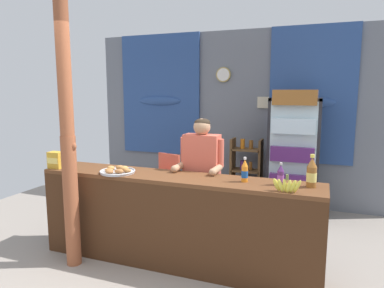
# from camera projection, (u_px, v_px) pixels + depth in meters

# --- Properties ---
(ground_plane) EXTENTS (7.46, 7.46, 0.00)m
(ground_plane) POSITION_uv_depth(u_px,v_px,m) (199.00, 240.00, 4.33)
(ground_plane) COLOR gray
(back_wall_curtained) EXTENTS (4.92, 0.22, 2.80)m
(back_wall_curtained) POSITION_uv_depth(u_px,v_px,m) (234.00, 115.00, 5.76)
(back_wall_curtained) COLOR slate
(back_wall_curtained) RESTS_ON ground
(stall_counter) EXTENTS (2.99, 0.50, 0.96)m
(stall_counter) POSITION_uv_depth(u_px,v_px,m) (171.00, 214.00, 3.56)
(stall_counter) COLOR brown
(stall_counter) RESTS_ON ground
(timber_post) EXTENTS (0.18, 0.15, 2.77)m
(timber_post) POSITION_uv_depth(u_px,v_px,m) (68.00, 142.00, 3.53)
(timber_post) COLOR #995133
(timber_post) RESTS_ON ground
(drink_fridge) EXTENTS (0.68, 0.73, 1.85)m
(drink_fridge) POSITION_uv_depth(u_px,v_px,m) (294.00, 150.00, 4.88)
(drink_fridge) COLOR #232328
(drink_fridge) RESTS_ON ground
(bottle_shelf_rack) EXTENTS (0.48, 0.28, 1.10)m
(bottle_shelf_rack) POSITION_uv_depth(u_px,v_px,m) (246.00, 172.00, 5.43)
(bottle_shelf_rack) COLOR brown
(bottle_shelf_rack) RESTS_ON ground
(plastic_lawn_chair) EXTENTS (0.55, 0.55, 0.86)m
(plastic_lawn_chair) POSITION_uv_depth(u_px,v_px,m) (164.00, 178.00, 5.42)
(plastic_lawn_chair) COLOR #E5563D
(plastic_lawn_chair) RESTS_ON ground
(shopkeeper) EXTENTS (0.51, 0.42, 1.54)m
(shopkeeper) POSITION_uv_depth(u_px,v_px,m) (202.00, 169.00, 3.92)
(shopkeeper) COLOR #28282D
(shopkeeper) RESTS_ON ground
(soda_bottle_iced_tea) EXTENTS (0.09, 0.09, 0.31)m
(soda_bottle_iced_tea) POSITION_uv_depth(u_px,v_px,m) (312.00, 173.00, 3.16)
(soda_bottle_iced_tea) COLOR brown
(soda_bottle_iced_tea) RESTS_ON stall_counter
(soda_bottle_grape_soda) EXTENTS (0.06, 0.06, 0.21)m
(soda_bottle_grape_soda) POSITION_uv_depth(u_px,v_px,m) (281.00, 175.00, 3.24)
(soda_bottle_grape_soda) COLOR #56286B
(soda_bottle_grape_soda) RESTS_ON stall_counter
(soda_bottle_orange_soda) EXTENTS (0.06, 0.06, 0.24)m
(soda_bottle_orange_soda) POSITION_uv_depth(u_px,v_px,m) (245.00, 171.00, 3.35)
(soda_bottle_orange_soda) COLOR orange
(soda_bottle_orange_soda) RESTS_ON stall_counter
(snack_box_choco_powder) EXTENTS (0.16, 0.12, 0.19)m
(snack_box_choco_powder) POSITION_uv_depth(u_px,v_px,m) (56.00, 160.00, 3.96)
(snack_box_choco_powder) COLOR gold
(snack_box_choco_powder) RESTS_ON stall_counter
(pastry_tray) EXTENTS (0.38, 0.38, 0.07)m
(pastry_tray) POSITION_uv_depth(u_px,v_px,m) (118.00, 171.00, 3.73)
(pastry_tray) COLOR #BCBCC1
(pastry_tray) RESTS_ON stall_counter
(banana_bunch) EXTENTS (0.26, 0.06, 0.16)m
(banana_bunch) POSITION_uv_depth(u_px,v_px,m) (287.00, 186.00, 3.02)
(banana_bunch) COLOR #DBCC42
(banana_bunch) RESTS_ON stall_counter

